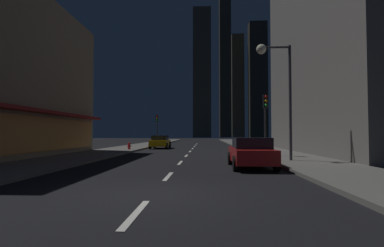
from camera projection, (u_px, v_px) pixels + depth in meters
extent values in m
cube|color=black|center=(195.00, 146.00, 39.86)|extent=(78.00, 136.00, 0.10)
cube|color=#605E59|center=(247.00, 145.00, 39.54)|extent=(4.00, 76.00, 0.15)
cube|color=#605E59|center=(144.00, 145.00, 40.19)|extent=(4.00, 76.00, 0.15)
cube|color=silver|center=(136.00, 214.00, 5.92)|extent=(0.16, 2.20, 0.01)
cube|color=silver|center=(168.00, 176.00, 11.11)|extent=(0.16, 2.20, 0.01)
cube|color=silver|center=(180.00, 163.00, 16.31)|extent=(0.16, 2.20, 0.01)
cube|color=silver|center=(186.00, 156.00, 21.50)|extent=(0.16, 2.20, 0.01)
cube|color=silver|center=(190.00, 151.00, 26.69)|extent=(0.16, 2.20, 0.01)
cube|color=silver|center=(193.00, 149.00, 31.88)|extent=(0.16, 2.20, 0.01)
cube|color=silver|center=(194.00, 147.00, 37.07)|extent=(0.16, 2.20, 0.01)
cube|color=silver|center=(196.00, 145.00, 42.26)|extent=(0.16, 2.20, 0.01)
cube|color=silver|center=(197.00, 144.00, 47.45)|extent=(0.16, 2.20, 0.01)
cube|color=#D88C3F|center=(42.00, 134.00, 18.62)|extent=(0.10, 15.44, 2.20)
cube|color=maroon|center=(49.00, 112.00, 18.65)|extent=(0.90, 16.04, 0.20)
cube|color=slate|center=(367.00, 21.00, 23.60)|extent=(11.00, 20.00, 21.49)
cube|color=#454234|center=(202.00, 73.00, 126.95)|extent=(7.76, 6.36, 56.27)
cube|color=#363429|center=(225.00, 57.00, 136.65)|extent=(5.20, 8.29, 74.98)
cube|color=#484536|center=(237.00, 86.00, 149.57)|extent=(6.14, 8.99, 51.94)
cube|color=#2F2D23|center=(258.00, 80.00, 140.54)|extent=(8.52, 6.31, 55.43)
cube|color=#B21919|center=(251.00, 155.00, 14.01)|extent=(1.80, 4.20, 0.65)
cube|color=black|center=(251.00, 143.00, 13.83)|extent=(1.64, 2.00, 0.55)
cylinder|color=black|center=(230.00, 158.00, 15.44)|extent=(0.22, 0.68, 0.68)
cylinder|color=black|center=(264.00, 158.00, 15.36)|extent=(0.22, 0.68, 0.68)
cylinder|color=black|center=(235.00, 164.00, 12.64)|extent=(0.22, 0.68, 0.68)
cylinder|color=black|center=(277.00, 164.00, 12.56)|extent=(0.22, 0.68, 0.68)
sphere|color=white|center=(235.00, 151.00, 16.08)|extent=(0.18, 0.18, 0.18)
sphere|color=white|center=(255.00, 151.00, 16.03)|extent=(0.18, 0.18, 0.18)
cube|color=gold|center=(160.00, 143.00, 32.32)|extent=(1.80, 4.20, 0.65)
cube|color=black|center=(160.00, 138.00, 32.14)|extent=(1.64, 2.00, 0.55)
cylinder|color=black|center=(155.00, 145.00, 33.75)|extent=(0.22, 0.68, 0.68)
cylinder|color=black|center=(170.00, 145.00, 33.67)|extent=(0.22, 0.68, 0.68)
cylinder|color=black|center=(150.00, 146.00, 30.95)|extent=(0.22, 0.68, 0.68)
cylinder|color=black|center=(166.00, 146.00, 30.87)|extent=(0.22, 0.68, 0.68)
sphere|color=white|center=(158.00, 142.00, 34.39)|extent=(0.18, 0.18, 0.18)
sphere|color=white|center=(168.00, 142.00, 34.34)|extent=(0.18, 0.18, 0.18)
cylinder|color=red|center=(129.00, 146.00, 27.93)|extent=(0.22, 0.22, 0.55)
sphere|color=red|center=(129.00, 143.00, 27.94)|extent=(0.21, 0.21, 0.21)
cylinder|color=red|center=(129.00, 149.00, 27.92)|extent=(0.30, 0.30, 0.06)
cylinder|color=red|center=(127.00, 146.00, 27.94)|extent=(0.10, 0.10, 0.10)
cylinder|color=red|center=(131.00, 146.00, 27.92)|extent=(0.10, 0.10, 0.10)
cylinder|color=#2D2D2D|center=(265.00, 125.00, 19.94)|extent=(0.12, 0.12, 4.20)
cube|color=black|center=(265.00, 101.00, 19.80)|extent=(0.32, 0.24, 0.90)
sphere|color=red|center=(266.00, 97.00, 19.68)|extent=(0.18, 0.18, 0.18)
sphere|color=#F2B20C|center=(266.00, 101.00, 19.67)|extent=(0.18, 0.18, 0.18)
sphere|color=#19D833|center=(266.00, 105.00, 19.66)|extent=(0.18, 0.18, 0.18)
cylinder|color=#2D2D2D|center=(157.00, 129.00, 41.71)|extent=(0.12, 0.12, 4.20)
cube|color=black|center=(157.00, 118.00, 41.57)|extent=(0.32, 0.24, 0.90)
sphere|color=red|center=(157.00, 116.00, 41.45)|extent=(0.18, 0.18, 0.18)
sphere|color=#F2B20C|center=(157.00, 118.00, 41.44)|extent=(0.18, 0.18, 0.18)
sphere|color=#19D833|center=(157.00, 120.00, 41.43)|extent=(0.18, 0.18, 0.18)
cylinder|color=#38383D|center=(290.00, 102.00, 16.42)|extent=(0.16, 0.16, 6.50)
cylinder|color=#38383D|center=(275.00, 47.00, 16.57)|extent=(1.60, 0.12, 0.12)
sphere|color=#FCF7CC|center=(261.00, 49.00, 16.60)|extent=(0.56, 0.56, 0.56)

